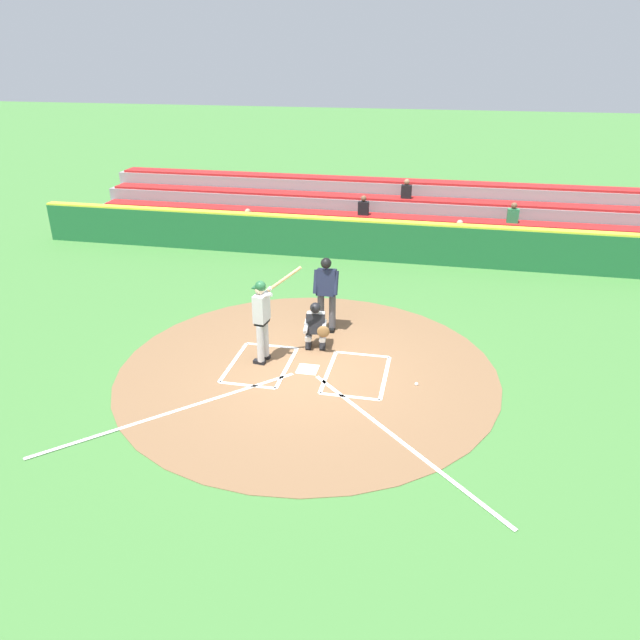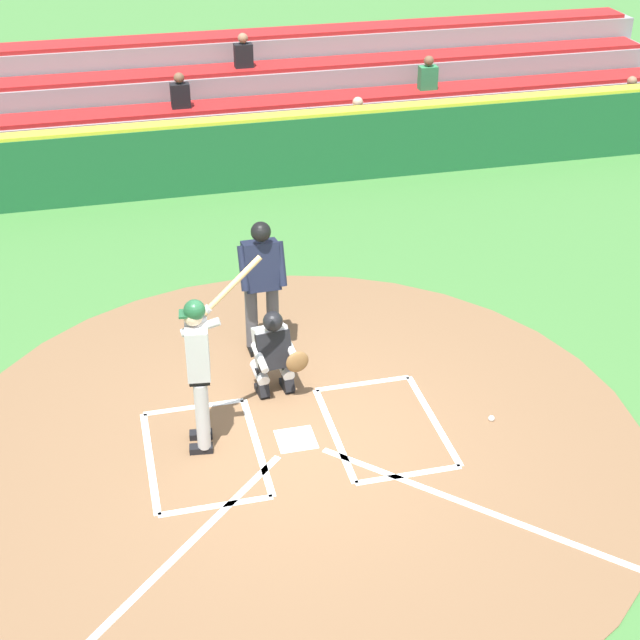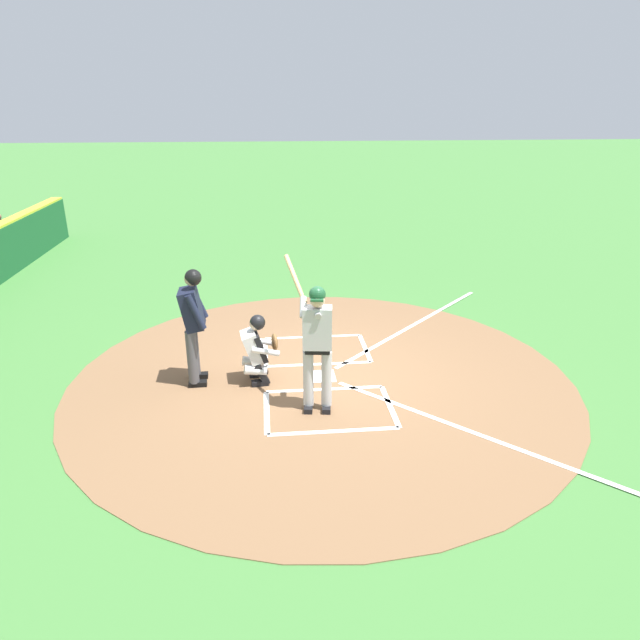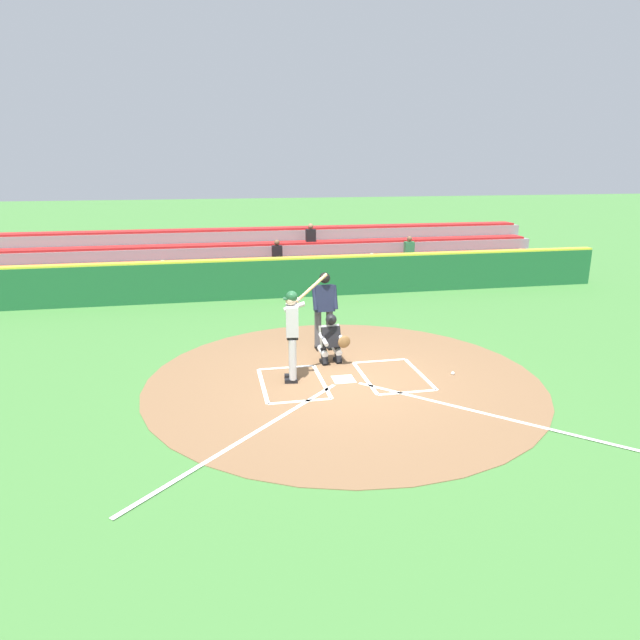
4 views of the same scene
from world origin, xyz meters
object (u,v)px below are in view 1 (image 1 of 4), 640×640
at_px(batter, 262,315).
at_px(catcher, 316,325).
at_px(plate_umpire, 326,289).
at_px(baseball, 416,384).

bearing_deg(batter, catcher, -139.32).
bearing_deg(catcher, batter, 40.68).
bearing_deg(plate_umpire, baseball, 136.76).
relative_size(catcher, baseball, 15.27).
xyz_separation_m(catcher, baseball, (-2.34, 1.20, -0.55)).
bearing_deg(plate_umpire, catcher, 87.53).
relative_size(plate_umpire, baseball, 25.20).
height_order(catcher, baseball, catcher).
xyz_separation_m(catcher, plate_umpire, (-0.04, -0.96, 0.49)).
bearing_deg(batter, baseball, 173.81).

